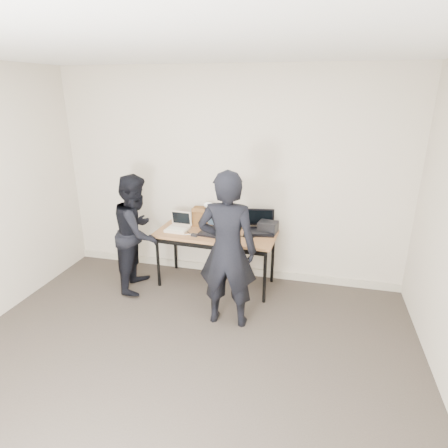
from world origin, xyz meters
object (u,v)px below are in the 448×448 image
(laptop_right, at_px, (259,227))
(desk, at_px, (215,237))
(person_observer, at_px, (137,233))
(laptop_center, at_px, (215,228))
(person_typist, at_px, (227,251))
(equipment_box, at_px, (268,227))
(laptop_beige, at_px, (178,226))
(leather_satchel, at_px, (207,216))

(laptop_right, bearing_deg, desk, -168.70)
(person_observer, bearing_deg, laptop_right, -80.60)
(desk, bearing_deg, laptop_center, 107.26)
(desk, bearing_deg, laptop_right, 22.84)
(person_typist, bearing_deg, desk, -68.11)
(laptop_center, bearing_deg, equipment_box, 22.37)
(equipment_box, bearing_deg, person_typist, -107.04)
(laptop_beige, bearing_deg, laptop_right, 14.64)
(equipment_box, xyz_separation_m, person_observer, (-1.56, -0.46, -0.05))
(laptop_center, distance_m, person_typist, 0.86)
(laptop_center, distance_m, leather_satchel, 0.28)
(desk, bearing_deg, person_observer, -160.84)
(laptop_beige, bearing_deg, equipment_box, 13.89)
(leather_satchel, xyz_separation_m, person_observer, (-0.75, -0.50, -0.11))
(desk, distance_m, laptop_center, 0.12)
(laptop_beige, height_order, laptop_center, laptop_center)
(laptop_center, xyz_separation_m, person_typist, (0.34, -0.79, 0.07))
(laptop_right, bearing_deg, laptop_beige, -177.63)
(laptop_beige, distance_m, equipment_box, 1.14)
(laptop_center, height_order, laptop_right, laptop_right)
(laptop_center, xyz_separation_m, person_observer, (-0.93, -0.28, -0.05))
(laptop_right, bearing_deg, person_typist, -109.21)
(desk, xyz_separation_m, person_typist, (0.34, -0.77, 0.19))
(laptop_beige, xyz_separation_m, laptop_center, (0.48, 0.02, 0.02))
(desk, distance_m, leather_satchel, 0.34)
(laptop_center, height_order, leather_satchel, laptop_center)
(equipment_box, xyz_separation_m, person_typist, (-0.29, -0.96, 0.06))
(laptop_right, xyz_separation_m, person_observer, (-1.45, -0.45, -0.05))
(laptop_right, height_order, equipment_box, laptop_right)
(laptop_center, height_order, equipment_box, laptop_center)
(laptop_beige, bearing_deg, leather_satchel, 40.98)
(laptop_right, height_order, person_observer, person_observer)
(desk, xyz_separation_m, equipment_box, (0.63, 0.19, 0.13))
(desk, relative_size, leather_satchel, 4.19)
(laptop_right, relative_size, person_typist, 0.25)
(laptop_beige, height_order, leather_satchel, leather_satchel)
(leather_satchel, height_order, person_observer, person_observer)
(laptop_right, bearing_deg, equipment_box, -5.15)
(laptop_beige, bearing_deg, desk, 4.54)
(leather_satchel, relative_size, person_typist, 0.22)
(desk, height_order, leather_satchel, leather_satchel)
(laptop_center, distance_m, equipment_box, 0.66)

